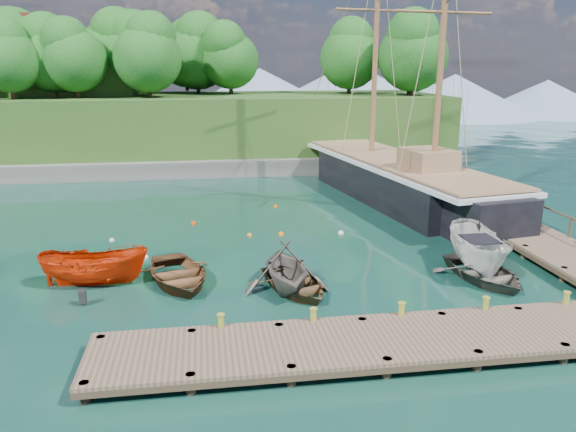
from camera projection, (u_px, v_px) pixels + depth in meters
name	position (u px, v px, depth m)	size (l,w,h in m)	color
ground	(313.00, 279.00, 23.49)	(160.00, 160.00, 0.00)	#10382D
dock_near	(416.00, 339.00, 17.47)	(20.00, 3.20, 1.10)	brown
dock_east	(489.00, 215.00, 31.72)	(3.20, 24.00, 1.10)	brown
bollard_0	(222.00, 344.00, 18.05)	(0.26, 0.26, 0.45)	olive
bollard_1	(313.00, 337.00, 18.48)	(0.26, 0.26, 0.45)	olive
bollard_2	(400.00, 331.00, 18.92)	(0.26, 0.26, 0.45)	olive
bollard_3	(484.00, 325.00, 19.35)	(0.26, 0.26, 0.45)	olive
bollard_4	(563.00, 319.00, 19.78)	(0.26, 0.26, 0.45)	olive
rowboat_0	(178.00, 282.00, 23.11)	(3.33, 4.67, 0.97)	brown
rowboat_1	(286.00, 289.00, 22.46)	(3.42, 3.96, 2.09)	#595249
rowboat_2	(295.00, 291.00, 22.26)	(2.86, 4.00, 0.83)	brown
rowboat_3	(483.00, 280.00, 23.37)	(3.12, 4.37, 0.90)	#5A5249
motorboat_orange	(96.00, 285.00, 22.85)	(1.66, 4.43, 1.71)	red
cabin_boat_white	(477.00, 270.00, 24.49)	(1.98, 5.26, 2.03)	silver
schooner	(398.00, 183.00, 36.72)	(8.44, 28.05, 20.76)	black
mooring_buoy_0	(145.00, 258.00, 26.00)	(0.31, 0.31, 0.31)	white
mooring_buoy_1	(250.00, 236.00, 29.35)	(0.27, 0.27, 0.27)	orange
mooring_buoy_2	(281.00, 235.00, 29.54)	(0.31, 0.31, 0.31)	orange
mooring_buoy_3	(341.00, 234.00, 29.73)	(0.30, 0.30, 0.30)	white
mooring_buoy_4	(194.00, 224.00, 31.51)	(0.32, 0.32, 0.32)	#DB3B00
mooring_buoy_5	(276.00, 207.00, 35.21)	(0.29, 0.29, 0.29)	#DB5100
mooring_buoy_6	(112.00, 241.00, 28.52)	(0.27, 0.27, 0.27)	silver
headland	(105.00, 100.00, 50.09)	(51.00, 19.31, 12.90)	#474744
distant_ridge	(256.00, 92.00, 89.74)	(117.00, 40.00, 10.00)	#728CA5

